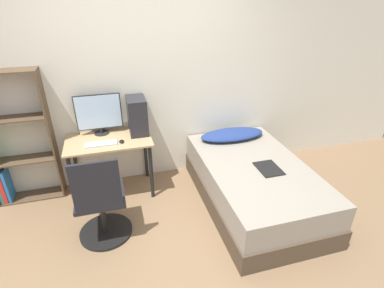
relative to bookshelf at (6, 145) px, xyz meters
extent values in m
plane|color=#846647|center=(1.60, -1.38, -0.73)|extent=(14.00, 14.00, 0.00)
cube|color=silver|center=(1.60, 0.15, 0.52)|extent=(8.00, 0.05, 2.50)
cube|color=tan|center=(1.11, -0.17, -0.01)|extent=(0.97, 0.58, 0.02)
cylinder|color=black|center=(0.67, -0.41, -0.37)|extent=(0.04, 0.04, 0.71)
cylinder|color=black|center=(1.54, -0.41, -0.37)|extent=(0.04, 0.04, 0.71)
cylinder|color=black|center=(0.67, 0.07, -0.37)|extent=(0.04, 0.04, 0.71)
cylinder|color=black|center=(1.54, 0.07, -0.37)|extent=(0.04, 0.04, 0.71)
cube|color=brown|center=(0.49, 0.00, 0.05)|extent=(0.02, 0.24, 1.55)
cube|color=brown|center=(0.13, 0.00, -0.72)|extent=(0.70, 0.24, 0.02)
cube|color=brown|center=(0.13, 0.00, -0.21)|extent=(0.70, 0.24, 0.02)
cube|color=brown|center=(0.13, 0.00, 0.31)|extent=(0.70, 0.24, 0.02)
cube|color=teal|center=(-0.19, 0.00, -0.50)|extent=(0.03, 0.21, 0.42)
cube|color=red|center=(-0.15, 0.00, -0.49)|extent=(0.04, 0.21, 0.45)
cube|color=#2870B7|center=(-0.11, 0.00, -0.50)|extent=(0.03, 0.21, 0.42)
cylinder|color=black|center=(0.97, -0.89, -0.71)|extent=(0.54, 0.54, 0.03)
cylinder|color=black|center=(0.97, -0.89, -0.48)|extent=(0.05, 0.05, 0.43)
cube|color=black|center=(0.97, -0.89, -0.25)|extent=(0.47, 0.47, 0.04)
cube|color=black|center=(0.97, -1.10, 0.01)|extent=(0.42, 0.04, 0.49)
cube|color=#4C3D2D|center=(2.67, -0.83, -0.61)|extent=(1.13, 1.90, 0.23)
cube|color=gray|center=(2.67, -0.83, -0.35)|extent=(1.10, 1.87, 0.29)
ellipsoid|color=navy|center=(2.67, -0.14, -0.15)|extent=(0.86, 0.36, 0.11)
cube|color=black|center=(2.77, -0.95, -0.20)|extent=(0.24, 0.32, 0.01)
cylinder|color=black|center=(1.04, 0.02, 0.01)|extent=(0.17, 0.17, 0.01)
cylinder|color=black|center=(1.04, 0.02, 0.05)|extent=(0.04, 0.04, 0.07)
cube|color=black|center=(1.04, 0.03, 0.28)|extent=(0.52, 0.01, 0.42)
cube|color=#B2D1EF|center=(1.04, 0.02, 0.28)|extent=(0.50, 0.01, 0.40)
cube|color=silver|center=(1.03, -0.28, 0.01)|extent=(0.35, 0.12, 0.02)
cube|color=#232328|center=(1.47, -0.07, 0.22)|extent=(0.21, 0.34, 0.43)
ellipsoid|color=black|center=(1.25, -0.28, 0.01)|extent=(0.06, 0.09, 0.02)
camera|label=1|loc=(1.19, -3.41, 1.55)|focal=28.00mm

